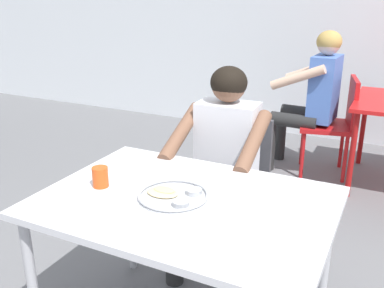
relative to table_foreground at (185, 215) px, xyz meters
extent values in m
cube|color=silver|center=(0.00, 0.00, 0.06)|extent=(1.19, 0.85, 0.03)
cylinder|color=#B2B2B7|center=(-0.54, 0.37, -0.31)|extent=(0.04, 0.04, 0.70)
cylinder|color=#B2B2B7|center=(0.54, 0.37, -0.31)|extent=(0.04, 0.04, 0.70)
cylinder|color=#B7BABF|center=(-0.05, 0.00, 0.07)|extent=(0.30, 0.30, 0.01)
torus|color=#B7BABF|center=(-0.05, 0.00, 0.08)|extent=(0.30, 0.30, 0.01)
cylinder|color=#B2B5BA|center=(0.02, -0.06, 0.09)|extent=(0.07, 0.07, 0.02)
cylinder|color=#C65119|center=(0.02, -0.06, 0.09)|extent=(0.06, 0.06, 0.01)
cylinder|color=#B2B5BA|center=(0.02, 0.05, 0.09)|extent=(0.07, 0.07, 0.02)
cylinder|color=#B77F23|center=(0.02, 0.05, 0.09)|extent=(0.06, 0.06, 0.01)
ellipsoid|color=#E5C689|center=(-0.10, 0.00, 0.08)|extent=(0.14, 0.10, 0.01)
ellipsoid|color=#E2BA7E|center=(-0.10, 0.01, 0.09)|extent=(0.10, 0.07, 0.01)
cylinder|color=#D84C19|center=(-0.39, -0.05, 0.12)|extent=(0.07, 0.07, 0.09)
cylinder|color=#593319|center=(-0.39, -0.05, 0.14)|extent=(0.06, 0.06, 0.02)
cube|color=#3F3F44|center=(-0.12, 0.81, -0.24)|extent=(0.44, 0.45, 0.04)
cube|color=#3F3F44|center=(-0.13, 1.01, -0.04)|extent=(0.40, 0.05, 0.38)
cylinder|color=#3F3F44|center=(0.06, 0.64, -0.46)|extent=(0.03, 0.03, 0.40)
cylinder|color=#3F3F44|center=(-0.28, 0.62, -0.46)|extent=(0.03, 0.03, 0.40)
cylinder|color=#3F3F44|center=(0.04, 0.99, -0.46)|extent=(0.03, 0.03, 0.40)
cylinder|color=#3F3F44|center=(-0.29, 0.98, -0.46)|extent=(0.03, 0.03, 0.40)
cylinder|color=#282828|center=(0.05, 0.36, -0.44)|extent=(0.10, 0.10, 0.43)
cylinder|color=#282828|center=(0.04, 0.56, -0.18)|extent=(0.14, 0.40, 0.12)
cylinder|color=#282828|center=(-0.25, 0.35, -0.44)|extent=(0.10, 0.10, 0.43)
cylinder|color=#282828|center=(-0.26, 0.55, -0.18)|extent=(0.14, 0.40, 0.12)
cube|color=silver|center=(-0.12, 0.76, 0.06)|extent=(0.35, 0.21, 0.48)
cylinder|color=brown|center=(0.09, 0.59, 0.15)|extent=(0.10, 0.46, 0.25)
cylinder|color=brown|center=(-0.31, 0.57, 0.15)|extent=(0.10, 0.46, 0.25)
sphere|color=brown|center=(-0.12, 0.76, 0.40)|extent=(0.19, 0.19, 0.19)
ellipsoid|color=black|center=(-0.12, 0.76, 0.41)|extent=(0.21, 0.20, 0.18)
cylinder|color=#A31414|center=(0.47, 1.91, -0.31)|extent=(0.04, 0.04, 0.70)
cylinder|color=#A31414|center=(0.47, 2.70, -0.31)|extent=(0.04, 0.04, 0.70)
cube|color=red|center=(0.19, 2.31, -0.22)|extent=(0.51, 0.51, 0.04)
cube|color=red|center=(0.38, 2.35, 0.00)|extent=(0.12, 0.41, 0.41)
cylinder|color=red|center=(0.06, 2.10, -0.45)|extent=(0.03, 0.03, 0.42)
cylinder|color=red|center=(-0.02, 2.44, -0.45)|extent=(0.03, 0.03, 0.42)
cylinder|color=red|center=(0.40, 2.17, -0.45)|extent=(0.03, 0.03, 0.42)
cylinder|color=red|center=(0.32, 2.52, -0.45)|extent=(0.03, 0.03, 0.42)
cylinder|color=#252525|center=(-0.26, 2.18, -0.43)|extent=(0.10, 0.10, 0.45)
cylinder|color=#252525|center=(-0.06, 2.17, -0.17)|extent=(0.41, 0.14, 0.12)
cylinder|color=#252525|center=(-0.24, 2.48, -0.43)|extent=(0.10, 0.10, 0.45)
cylinder|color=#252525|center=(-0.04, 2.47, -0.17)|extent=(0.41, 0.14, 0.12)
cube|color=#4C72C6|center=(0.15, 2.30, 0.11)|extent=(0.22, 0.35, 0.55)
cylinder|color=beige|center=(-0.04, 2.11, 0.22)|extent=(0.46, 0.10, 0.25)
cylinder|color=beige|center=(-0.02, 2.52, 0.22)|extent=(0.46, 0.10, 0.25)
sphere|color=beige|center=(0.15, 2.30, 0.48)|extent=(0.19, 0.19, 0.19)
ellipsoid|color=tan|center=(0.15, 2.30, 0.50)|extent=(0.21, 0.20, 0.18)
camera|label=1|loc=(0.73, -1.41, 0.87)|focal=40.02mm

